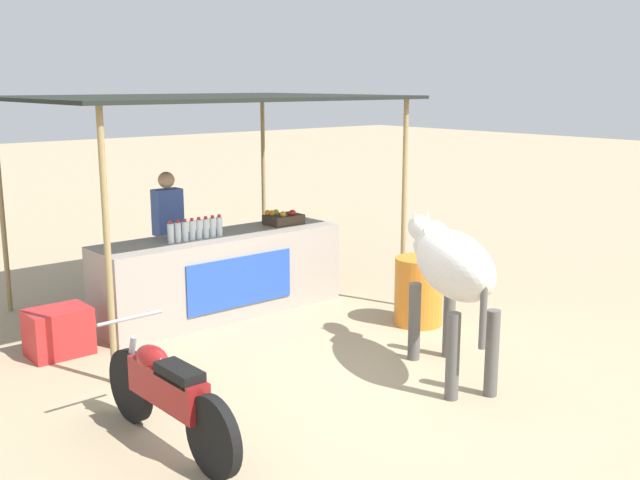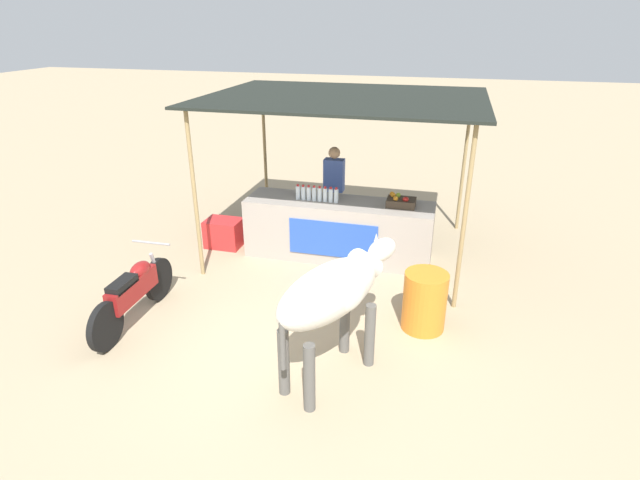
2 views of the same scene
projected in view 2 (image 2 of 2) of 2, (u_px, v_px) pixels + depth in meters
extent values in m
plane|color=tan|center=(300.00, 329.00, 6.36)|extent=(60.00, 60.00, 0.00)
cube|color=#9E9389|center=(339.00, 230.00, 8.11)|extent=(3.00, 0.80, 0.96)
cube|color=#264CB2|center=(333.00, 239.00, 7.75)|extent=(1.40, 0.02, 0.58)
cube|color=black|center=(345.00, 97.00, 7.53)|extent=(4.20, 3.20, 0.04)
cylinder|color=#997F51|center=(195.00, 196.00, 7.22)|extent=(0.06, 0.06, 2.53)
cylinder|color=#997F51|center=(464.00, 221.00, 6.34)|extent=(0.06, 0.06, 2.53)
cylinder|color=#997F51|center=(265.00, 150.00, 9.76)|extent=(0.06, 0.06, 2.53)
cylinder|color=#997F51|center=(464.00, 163.00, 8.88)|extent=(0.06, 0.06, 2.53)
cylinder|color=silver|center=(298.00, 193.00, 7.98)|extent=(0.07, 0.07, 0.22)
cylinder|color=red|center=(298.00, 185.00, 7.93)|extent=(0.04, 0.04, 0.03)
cylinder|color=silver|center=(303.00, 193.00, 7.96)|extent=(0.07, 0.07, 0.22)
cylinder|color=red|center=(303.00, 186.00, 7.90)|extent=(0.04, 0.04, 0.03)
cylinder|color=silver|center=(309.00, 194.00, 7.93)|extent=(0.07, 0.07, 0.22)
cylinder|color=red|center=(309.00, 186.00, 7.88)|extent=(0.04, 0.04, 0.03)
cylinder|color=silver|center=(314.00, 194.00, 7.91)|extent=(0.07, 0.07, 0.22)
cylinder|color=red|center=(314.00, 187.00, 7.86)|extent=(0.04, 0.04, 0.03)
cylinder|color=silver|center=(320.00, 195.00, 7.89)|extent=(0.07, 0.07, 0.22)
cylinder|color=red|center=(320.00, 187.00, 7.84)|extent=(0.04, 0.04, 0.03)
cylinder|color=silver|center=(325.00, 195.00, 7.87)|extent=(0.07, 0.07, 0.22)
cylinder|color=red|center=(325.00, 187.00, 7.82)|extent=(0.04, 0.04, 0.03)
cylinder|color=silver|center=(331.00, 195.00, 7.85)|extent=(0.07, 0.07, 0.22)
cylinder|color=red|center=(331.00, 188.00, 7.80)|extent=(0.04, 0.04, 0.03)
cylinder|color=silver|center=(336.00, 196.00, 7.83)|extent=(0.07, 0.07, 0.22)
cylinder|color=red|center=(336.00, 188.00, 7.78)|extent=(0.04, 0.04, 0.03)
cube|color=#3F3326|center=(401.00, 202.00, 7.70)|extent=(0.44, 0.32, 0.12)
sphere|color=orange|center=(392.00, 194.00, 7.81)|extent=(0.08, 0.08, 0.08)
sphere|color=#B21E19|center=(406.00, 199.00, 7.58)|extent=(0.08, 0.08, 0.08)
sphere|color=#8CB22D|center=(398.00, 195.00, 7.75)|extent=(0.08, 0.08, 0.08)
sphere|color=#B21E19|center=(405.00, 199.00, 7.58)|extent=(0.08, 0.08, 0.08)
sphere|color=orange|center=(393.00, 195.00, 7.75)|extent=(0.08, 0.08, 0.08)
sphere|color=orange|center=(396.00, 199.00, 7.61)|extent=(0.08, 0.08, 0.08)
cylinder|color=#383842|center=(334.00, 214.00, 8.85)|extent=(0.22, 0.22, 0.88)
cube|color=#3F59A5|center=(334.00, 175.00, 8.55)|extent=(0.34, 0.20, 0.56)
sphere|color=tan|center=(334.00, 153.00, 8.39)|extent=(0.20, 0.20, 0.20)
cube|color=red|center=(224.00, 233.00, 8.58)|extent=(0.60, 0.44, 0.48)
cylinder|color=orange|center=(425.00, 301.00, 6.24)|extent=(0.55, 0.55, 0.77)
ellipsoid|color=silver|center=(329.00, 292.00, 5.07)|extent=(1.11, 1.48, 0.60)
cylinder|color=#575551|center=(345.00, 323.00, 5.79)|extent=(0.12, 0.12, 0.78)
cylinder|color=#575551|center=(370.00, 335.00, 5.57)|extent=(0.12, 0.12, 0.78)
cylinder|color=#575551|center=(284.00, 362.00, 5.13)|extent=(0.12, 0.12, 0.78)
cylinder|color=#575551|center=(309.00, 378.00, 4.91)|extent=(0.12, 0.12, 0.78)
cylinder|color=silver|center=(365.00, 264.00, 5.43)|extent=(0.42, 0.51, 0.41)
ellipsoid|color=silver|center=(382.00, 250.00, 5.60)|extent=(0.40, 0.49, 0.26)
cone|color=beige|center=(376.00, 237.00, 5.58)|extent=(0.05, 0.05, 0.10)
cone|color=beige|center=(387.00, 241.00, 5.49)|extent=(0.05, 0.05, 0.10)
cylinder|color=#575551|center=(282.00, 343.00, 4.73)|extent=(0.06, 0.06, 0.60)
ellipsoid|color=silver|center=(352.00, 296.00, 5.00)|extent=(0.29, 0.44, 0.32)
cylinder|color=black|center=(159.00, 279.00, 6.95)|extent=(0.09, 0.60, 0.60)
cylinder|color=black|center=(106.00, 327.00, 5.88)|extent=(0.09, 0.60, 0.60)
cube|color=maroon|center=(132.00, 289.00, 6.34)|extent=(0.20, 0.90, 0.28)
ellipsoid|color=maroon|center=(140.00, 270.00, 6.47)|extent=(0.21, 0.36, 0.20)
cube|color=black|center=(122.00, 284.00, 6.12)|extent=(0.19, 0.44, 0.10)
cylinder|color=#99999E|center=(151.00, 243.00, 6.67)|extent=(0.55, 0.04, 0.03)
cylinder|color=#99999E|center=(156.00, 267.00, 6.85)|extent=(0.05, 0.20, 0.49)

